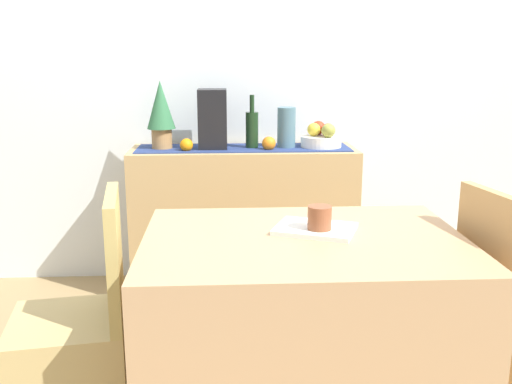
# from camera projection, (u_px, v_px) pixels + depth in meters

# --- Properties ---
(ground_plane) EXTENTS (6.40, 6.40, 0.02)m
(ground_plane) POSITION_uv_depth(u_px,v_px,m) (256.00, 369.00, 2.58)
(ground_plane) COLOR #9C8155
(ground_plane) RESTS_ON ground
(room_wall_rear) EXTENTS (6.40, 0.06, 2.70)m
(room_wall_rear) POSITION_uv_depth(u_px,v_px,m) (245.00, 58.00, 3.41)
(room_wall_rear) COLOR silver
(room_wall_rear) RESTS_ON ground
(sideboard_console) EXTENTS (1.28, 0.42, 0.85)m
(sideboard_console) POSITION_uv_depth(u_px,v_px,m) (244.00, 220.00, 3.37)
(sideboard_console) COLOR tan
(sideboard_console) RESTS_ON ground
(table_runner) EXTENTS (1.21, 0.32, 0.01)m
(table_runner) POSITION_uv_depth(u_px,v_px,m) (244.00, 148.00, 3.27)
(table_runner) COLOR navy
(table_runner) RESTS_ON sideboard_console
(fruit_bowl) EXTENTS (0.23, 0.23, 0.06)m
(fruit_bowl) POSITION_uv_depth(u_px,v_px,m) (321.00, 141.00, 3.29)
(fruit_bowl) COLOR white
(fruit_bowl) RESTS_ON table_runner
(apple_rear) EXTENTS (0.08, 0.08, 0.08)m
(apple_rear) POSITION_uv_depth(u_px,v_px,m) (314.00, 130.00, 3.27)
(apple_rear) COLOR gold
(apple_rear) RESTS_ON fruit_bowl
(apple_upper) EXTENTS (0.07, 0.07, 0.07)m
(apple_upper) POSITION_uv_depth(u_px,v_px,m) (328.00, 130.00, 3.28)
(apple_upper) COLOR #A62F2B
(apple_upper) RESTS_ON fruit_bowl
(apple_left) EXTENTS (0.08, 0.08, 0.08)m
(apple_left) POSITION_uv_depth(u_px,v_px,m) (318.00, 128.00, 3.33)
(apple_left) COLOR #B1361B
(apple_left) RESTS_ON fruit_bowl
(apple_center) EXTENTS (0.08, 0.08, 0.08)m
(apple_center) POSITION_uv_depth(u_px,v_px,m) (328.00, 131.00, 3.21)
(apple_center) COLOR #979D40
(apple_center) RESTS_ON fruit_bowl
(wine_bottle) EXTENTS (0.07, 0.07, 0.30)m
(wine_bottle) POSITION_uv_depth(u_px,v_px,m) (252.00, 129.00, 3.25)
(wine_bottle) COLOR black
(wine_bottle) RESTS_ON sideboard_console
(coffee_maker) EXTENTS (0.16, 0.18, 0.33)m
(coffee_maker) POSITION_uv_depth(u_px,v_px,m) (213.00, 119.00, 3.22)
(coffee_maker) COLOR black
(coffee_maker) RESTS_ON sideboard_console
(ceramic_vase) EXTENTS (0.10, 0.10, 0.23)m
(ceramic_vase) POSITION_uv_depth(u_px,v_px,m) (286.00, 128.00, 3.26)
(ceramic_vase) COLOR slate
(ceramic_vase) RESTS_ON sideboard_console
(potted_plant) EXTENTS (0.16, 0.16, 0.38)m
(potted_plant) POSITION_uv_depth(u_px,v_px,m) (161.00, 111.00, 3.20)
(potted_plant) COLOR #AB7C48
(potted_plant) RESTS_ON sideboard_console
(orange_loose_near_bowl) EXTENTS (0.07, 0.07, 0.07)m
(orange_loose_near_bowl) POSITION_uv_depth(u_px,v_px,m) (186.00, 145.00, 3.16)
(orange_loose_near_bowl) COLOR orange
(orange_loose_near_bowl) RESTS_ON sideboard_console
(orange_loose_far) EXTENTS (0.08, 0.08, 0.08)m
(orange_loose_far) POSITION_uv_depth(u_px,v_px,m) (269.00, 143.00, 3.20)
(orange_loose_far) COLOR orange
(orange_loose_far) RESTS_ON sideboard_console
(dining_table) EXTENTS (1.14, 0.83, 0.74)m
(dining_table) POSITION_uv_depth(u_px,v_px,m) (303.00, 333.00, 2.11)
(dining_table) COLOR tan
(dining_table) RESTS_ON ground
(open_book) EXTENTS (0.34, 0.30, 0.02)m
(open_book) POSITION_uv_depth(u_px,v_px,m) (315.00, 229.00, 2.09)
(open_book) COLOR white
(open_book) RESTS_ON dining_table
(coffee_cup) EXTENTS (0.09, 0.09, 0.10)m
(coffee_cup) POSITION_uv_depth(u_px,v_px,m) (319.00, 220.00, 2.05)
(coffee_cup) COLOR brown
(coffee_cup) RESTS_ON dining_table
(chair_near_window) EXTENTS (0.46, 0.46, 0.90)m
(chair_near_window) POSITION_uv_depth(u_px,v_px,m) (75.00, 365.00, 2.09)
(chair_near_window) COLOR tan
(chair_near_window) RESTS_ON ground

